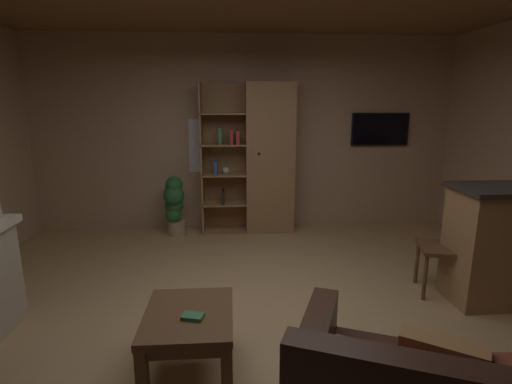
{
  "coord_description": "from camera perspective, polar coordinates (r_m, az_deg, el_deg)",
  "views": [
    {
      "loc": [
        -0.23,
        -2.94,
        1.83
      ],
      "look_at": [
        0.0,
        0.4,
        1.05
      ],
      "focal_mm": 27.31,
      "sensor_mm": 36.0,
      "label": 1
    }
  ],
  "objects": [
    {
      "name": "table_book_0",
      "position": [
        2.66,
        -9.25,
        -17.56
      ],
      "size": [
        0.15,
        0.12,
        0.03
      ],
      "primitive_type": "cube",
      "rotation": [
        0.0,
        0.0,
        -0.25
      ],
      "color": "#387247",
      "rests_on": "coffee_table"
    },
    {
      "name": "wall_mounted_tv",
      "position": [
        6.05,
        17.7,
        8.75
      ],
      "size": [
        0.84,
        0.06,
        0.47
      ],
      "color": "black"
    },
    {
      "name": "window_pane_back",
      "position": [
        5.69,
        -6.55,
        6.76
      ],
      "size": [
        0.64,
        0.01,
        0.76
      ],
      "primitive_type": "cube",
      "color": "white"
    },
    {
      "name": "floor",
      "position": [
        3.47,
        0.47,
        -18.86
      ],
      "size": [
        6.02,
        5.42,
        0.02
      ],
      "primitive_type": "cube",
      "color": "tan",
      "rests_on": "ground"
    },
    {
      "name": "dining_chair",
      "position": [
        4.16,
        26.9,
        -6.56
      ],
      "size": [
        0.51,
        0.51,
        0.92
      ],
      "color": "brown",
      "rests_on": "ground"
    },
    {
      "name": "wall_back",
      "position": [
        5.7,
        -1.6,
        8.48
      ],
      "size": [
        6.14,
        0.06,
        2.74
      ],
      "primitive_type": "cube",
      "color": "tan",
      "rests_on": "ground"
    },
    {
      "name": "coffee_table",
      "position": [
        2.78,
        -9.78,
        -18.63
      ],
      "size": [
        0.58,
        0.69,
        0.47
      ],
      "color": "brown",
      "rests_on": "ground"
    },
    {
      "name": "potted_floor_plant",
      "position": [
        5.49,
        -11.86,
        -1.71
      ],
      "size": [
        0.29,
        0.33,
        0.84
      ],
      "color": "#9E896B",
      "rests_on": "ground"
    },
    {
      "name": "bookshelf_cabinet",
      "position": [
        5.49,
        1.1,
        4.78
      ],
      "size": [
        1.29,
        0.41,
        2.09
      ],
      "color": "#997047",
      "rests_on": "ground"
    }
  ]
}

